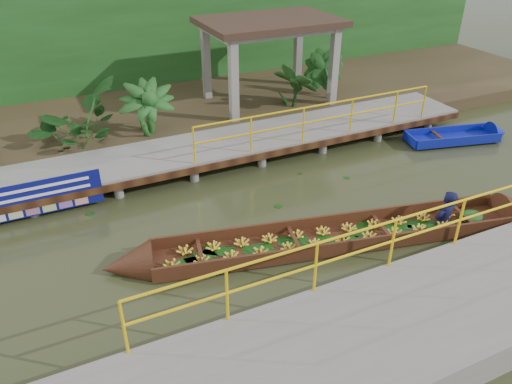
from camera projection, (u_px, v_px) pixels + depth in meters
name	position (u px, v px, depth m)	size (l,w,h in m)	color
ground	(274.00, 222.00, 11.58)	(80.00, 80.00, 0.00)	#2E3219
land_strip	(176.00, 108.00, 17.33)	(30.00, 8.00, 0.45)	#332B19
far_dock	(219.00, 147.00, 14.03)	(16.00, 2.06, 1.66)	slate
near_dock	(438.00, 317.00, 8.52)	(18.00, 2.40, 1.73)	slate
pavilion	(269.00, 31.00, 16.19)	(4.40, 3.00, 3.00)	slate
foliage_backdrop	(152.00, 41.00, 18.39)	(30.00, 0.80, 4.00)	#1A4415
vendor_boat	(352.00, 231.00, 10.87)	(10.00, 3.03, 2.09)	#381B0F
moored_blue_boat	(475.00, 136.00, 15.52)	(3.39, 1.57, 0.78)	#0E189B
blue_banner	(40.00, 197.00, 11.47)	(2.78, 0.04, 0.87)	navy
tropical_plants	(138.00, 113.00, 14.52)	(14.06, 1.06, 1.32)	#1A4415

